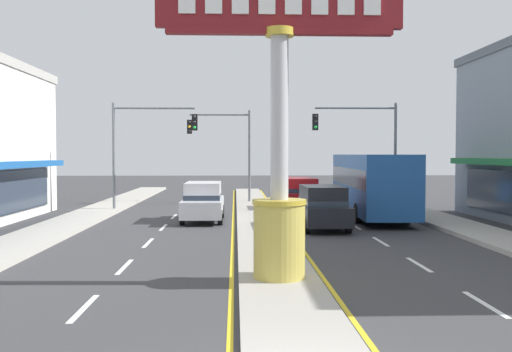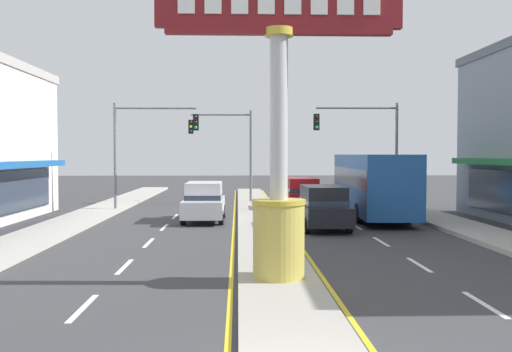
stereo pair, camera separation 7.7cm
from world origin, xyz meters
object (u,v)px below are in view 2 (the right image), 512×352
(district_sign, at_px, (279,130))
(suv_near_left_lane, at_px, (204,201))
(suv_near_right_lane, at_px, (323,207))
(traffic_light_right_side, at_px, (366,137))
(traffic_light_left_side, at_px, (146,137))
(suv_mid_left_lane, at_px, (301,193))
(traffic_light_median_far, at_px, (228,140))
(bus_far_right_lane, at_px, (372,181))

(district_sign, height_order, suv_near_left_lane, district_sign)
(suv_near_left_lane, bearing_deg, suv_near_right_lane, -30.32)
(district_sign, height_order, traffic_light_right_side, district_sign)
(district_sign, distance_m, traffic_light_right_side, 18.68)
(traffic_light_left_side, xyz_separation_m, suv_mid_left_lane, (8.94, 0.43, -3.26))
(suv_near_right_lane, xyz_separation_m, suv_near_left_lane, (-5.36, 3.13, 0.00))
(suv_near_right_lane, relative_size, suv_near_left_lane, 1.00)
(suv_mid_left_lane, bearing_deg, suv_near_right_lane, -90.00)
(district_sign, distance_m, traffic_light_left_side, 19.18)
(district_sign, height_order, suv_mid_left_lane, district_sign)
(traffic_light_right_side, height_order, traffic_light_median_far, same)
(traffic_light_right_side, xyz_separation_m, suv_mid_left_lane, (-3.58, 0.95, -3.26))
(bus_far_right_lane, height_order, suv_near_left_lane, bus_far_right_lane)
(traffic_light_right_side, xyz_separation_m, bus_far_right_lane, (-0.28, -2.55, -2.38))
(suv_near_right_lane, xyz_separation_m, bus_far_right_lane, (3.30, 4.82, 0.88))
(traffic_light_left_side, bearing_deg, traffic_light_right_side, -2.41)
(district_sign, bearing_deg, suv_mid_left_lane, 81.78)
(suv_near_right_lane, height_order, suv_near_left_lane, same)
(traffic_light_left_side, distance_m, suv_mid_left_lane, 9.53)
(district_sign, xyz_separation_m, traffic_light_left_side, (-6.26, 18.13, 0.38))
(suv_near_right_lane, xyz_separation_m, suv_mid_left_lane, (0.00, 8.32, 0.00))
(suv_near_left_lane, bearing_deg, bus_far_right_lane, 11.00)
(suv_mid_left_lane, bearing_deg, traffic_light_right_side, -14.92)
(traffic_light_left_side, relative_size, suv_mid_left_lane, 1.34)
(traffic_light_right_side, bearing_deg, traffic_light_median_far, 144.32)
(suv_mid_left_lane, bearing_deg, traffic_light_median_far, 132.50)
(traffic_light_median_far, relative_size, bus_far_right_lane, 0.55)
(district_sign, relative_size, traffic_light_median_far, 1.26)
(traffic_light_right_side, distance_m, suv_near_left_lane, 10.42)
(traffic_light_median_far, height_order, suv_near_right_lane, traffic_light_median_far)
(district_sign, distance_m, suv_near_left_lane, 13.93)
(traffic_light_median_far, xyz_separation_m, suv_mid_left_lane, (4.33, -4.73, -3.21))
(district_sign, xyz_separation_m, bus_far_right_lane, (5.98, 15.05, -2.00))
(traffic_light_right_side, xyz_separation_m, traffic_light_median_far, (-7.92, 5.69, -0.05))
(traffic_light_left_side, xyz_separation_m, bus_far_right_lane, (12.24, -3.08, -2.38))
(district_sign, xyz_separation_m, suv_near_left_lane, (-2.68, 13.37, -2.88))
(traffic_light_right_side, relative_size, traffic_light_median_far, 1.00)
(traffic_light_left_side, bearing_deg, suv_near_left_lane, -53.01)
(district_sign, bearing_deg, traffic_light_median_far, 94.07)
(traffic_light_right_side, bearing_deg, district_sign, -109.59)
(bus_far_right_lane, bearing_deg, suv_near_right_lane, -124.42)
(traffic_light_left_side, distance_m, traffic_light_right_side, 12.54)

